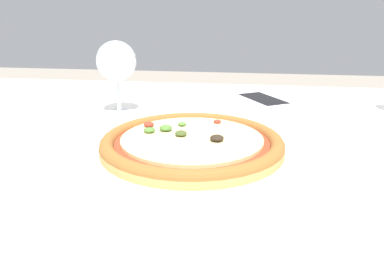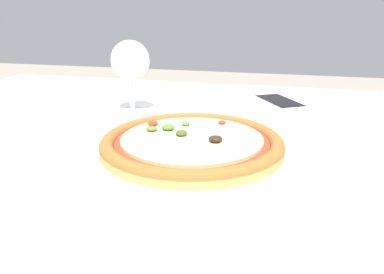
{
  "view_description": "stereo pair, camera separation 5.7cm",
  "coord_description": "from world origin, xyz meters",
  "px_view_note": "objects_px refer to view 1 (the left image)",
  "views": [
    {
      "loc": [
        0.11,
        -0.64,
        0.92
      ],
      "look_at": [
        0.04,
        -0.1,
        0.73
      ],
      "focal_mm": 35.0,
      "sensor_mm": 36.0,
      "label": 1
    },
    {
      "loc": [
        0.17,
        -0.63,
        0.92
      ],
      "look_at": [
        0.04,
        -0.1,
        0.73
      ],
      "focal_mm": 35.0,
      "sensor_mm": 36.0,
      "label": 2
    }
  ],
  "objects_px": {
    "dining_table": "(179,173)",
    "wine_glass_far_right": "(116,63)",
    "pizza_plate": "(192,145)",
    "cell_phone": "(263,101)"
  },
  "relations": [
    {
      "from": "dining_table",
      "to": "wine_glass_far_right",
      "type": "relative_size",
      "value": 9.18
    },
    {
      "from": "pizza_plate",
      "to": "wine_glass_far_right",
      "type": "distance_m",
      "value": 0.3
    },
    {
      "from": "dining_table",
      "to": "cell_phone",
      "type": "xyz_separation_m",
      "value": [
        0.16,
        0.26,
        0.08
      ]
    },
    {
      "from": "dining_table",
      "to": "cell_phone",
      "type": "bearing_deg",
      "value": 57.78
    },
    {
      "from": "dining_table",
      "to": "cell_phone",
      "type": "distance_m",
      "value": 0.31
    },
    {
      "from": "wine_glass_far_right",
      "to": "pizza_plate",
      "type": "bearing_deg",
      "value": -49.14
    },
    {
      "from": "pizza_plate",
      "to": "cell_phone",
      "type": "xyz_separation_m",
      "value": [
        0.12,
        0.36,
        -0.01
      ]
    },
    {
      "from": "dining_table",
      "to": "wine_glass_far_right",
      "type": "distance_m",
      "value": 0.27
    },
    {
      "from": "dining_table",
      "to": "pizza_plate",
      "type": "xyz_separation_m",
      "value": [
        0.04,
        -0.1,
        0.1
      ]
    },
    {
      "from": "dining_table",
      "to": "wine_glass_far_right",
      "type": "height_order",
      "value": "wine_glass_far_right"
    }
  ]
}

